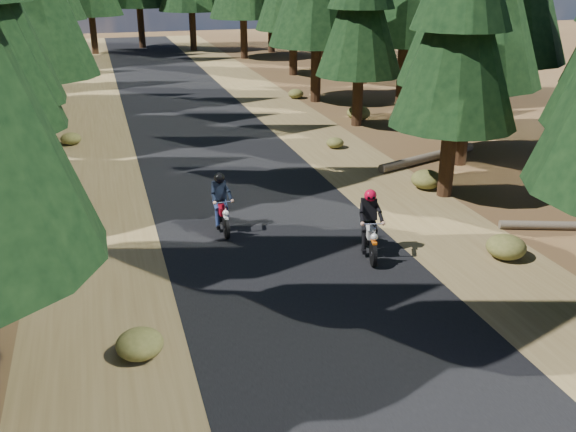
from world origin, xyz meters
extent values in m
plane|color=#472D19|center=(0.00, 0.00, 0.00)|extent=(120.00, 120.00, 0.00)
cube|color=black|center=(0.00, 5.00, 0.01)|extent=(6.00, 100.00, 0.01)
cube|color=brown|center=(-4.60, 5.00, 0.00)|extent=(3.20, 100.00, 0.01)
cube|color=brown|center=(4.60, 5.00, 0.00)|extent=(3.20, 100.00, 0.01)
cylinder|color=black|center=(6.06, 4.48, 2.26)|extent=(0.48, 0.48, 4.52)
cone|color=black|center=(6.06, 4.48, 5.08)|extent=(3.84, 3.84, 5.65)
cylinder|color=black|center=(8.28, 7.39, 2.92)|extent=(0.53, 0.53, 5.84)
cylinder|color=black|center=(11.21, 10.34, 3.22)|extent=(0.56, 0.56, 6.43)
cylinder|color=black|center=(-6.35, 13.89, 2.86)|extent=(0.53, 0.53, 5.72)
cylinder|color=black|center=(6.98, 14.07, 2.25)|extent=(0.48, 0.48, 4.51)
cone|color=black|center=(6.98, 14.07, 5.07)|extent=(3.83, 3.83, 5.64)
cylinder|color=black|center=(10.48, 16.81, 3.24)|extent=(0.56, 0.56, 6.47)
cylinder|color=black|center=(-7.00, 20.76, 2.82)|extent=(0.53, 0.53, 5.64)
cylinder|color=black|center=(6.93, 19.74, 2.91)|extent=(0.53, 0.53, 5.83)
cylinder|color=black|center=(11.52, 24.15, 2.31)|extent=(0.48, 0.48, 4.61)
cylinder|color=black|center=(-8.12, 27.46, 2.21)|extent=(0.48, 0.48, 4.42)
cone|color=black|center=(-8.12, 27.46, 4.97)|extent=(3.76, 3.76, 5.52)
cylinder|color=black|center=(8.34, 28.41, 2.88)|extent=(0.53, 0.53, 5.76)
cylinder|color=black|center=(13.03, 32.09, 2.83)|extent=(0.53, 0.53, 5.66)
cylinder|color=black|center=(13.00, 26.00, 3.00)|extent=(0.54, 0.54, 6.00)
cylinder|color=black|center=(15.00, 18.00, 2.80)|extent=(0.52, 0.52, 5.60)
cylinder|color=black|center=(-7.00, 37.00, 3.20)|extent=(0.56, 0.56, 6.40)
cylinder|color=black|center=(7.00, 37.00, 3.00)|extent=(0.54, 0.54, 6.00)
cylinder|color=black|center=(-10.00, 40.00, 3.40)|extent=(0.57, 0.57, 6.80)
cylinder|color=black|center=(10.00, 40.00, 3.20)|extent=(0.56, 0.56, 6.40)
cylinder|color=black|center=(-4.00, 43.00, 3.00)|extent=(0.54, 0.54, 6.00)
cylinder|color=black|center=(4.00, 43.00, 3.20)|extent=(0.56, 0.56, 6.40)
cylinder|color=black|center=(0.00, 46.00, 3.40)|extent=(0.57, 0.57, 6.80)
cylinder|color=black|center=(13.00, 36.00, 3.00)|extent=(0.54, 0.54, 6.00)
cylinder|color=#4C4233|center=(7.36, 7.99, 0.16)|extent=(4.66, 1.99, 0.32)
cylinder|color=#4C4233|center=(7.95, 0.97, 0.12)|extent=(3.70, 1.47, 0.24)
ellipsoid|color=#474C1E|center=(-7.76, 16.80, 0.27)|extent=(0.91, 0.91, 0.55)
ellipsoid|color=#474C1E|center=(6.16, 20.80, 0.25)|extent=(0.84, 0.84, 0.50)
ellipsoid|color=#474C1E|center=(7.46, 15.04, 0.33)|extent=(1.10, 1.10, 0.66)
ellipsoid|color=#474C1E|center=(-3.89, -1.91, 0.27)|extent=(0.89, 0.89, 0.53)
ellipsoid|color=#474C1E|center=(5.83, 5.26, 0.30)|extent=(1.01, 1.01, 0.61)
ellipsoid|color=#474C1E|center=(-5.60, 2.32, 0.25)|extent=(0.83, 0.83, 0.50)
ellipsoid|color=#474C1E|center=(-5.74, 6.53, 0.25)|extent=(0.85, 0.85, 0.51)
ellipsoid|color=#474C1E|center=(-5.40, 14.25, 0.25)|extent=(0.82, 0.82, 0.49)
ellipsoid|color=#474C1E|center=(4.69, 10.73, 0.21)|extent=(0.70, 0.70, 0.42)
ellipsoid|color=#474C1E|center=(5.19, -0.10, 0.30)|extent=(0.98, 0.98, 0.59)
cube|color=black|center=(1.98, 1.01, 1.15)|extent=(0.42, 0.32, 0.55)
sphere|color=red|center=(1.98, 1.01, 1.55)|extent=(0.37, 0.37, 0.30)
cube|color=black|center=(-1.25, 3.65, 1.09)|extent=(0.36, 0.22, 0.52)
sphere|color=black|center=(-1.25, 3.65, 1.47)|extent=(0.29, 0.29, 0.29)
camera|label=1|loc=(-4.15, -12.49, 6.86)|focal=40.00mm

